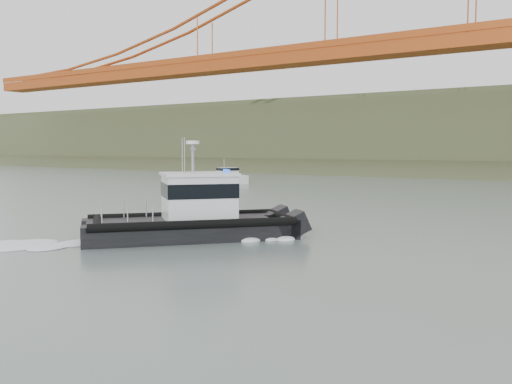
% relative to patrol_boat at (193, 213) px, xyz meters
% --- Properties ---
extents(ground, '(400.00, 400.00, 0.00)m').
position_rel_patrol_boat_xyz_m(ground, '(1.83, -2.41, -1.39)').
color(ground, slate).
rests_on(ground, ground).
extents(patrol_boat, '(10.57, 11.47, 5.57)m').
position_rel_patrol_boat_xyz_m(patrol_boat, '(0.00, 0.00, 0.00)').
color(patrol_boat, black).
rests_on(patrol_boat, ground).
extents(motorboat, '(4.64, 6.90, 3.61)m').
position_rel_patrol_boat_xyz_m(motorboat, '(-27.15, 38.70, -0.49)').
color(motorboat, silver).
rests_on(motorboat, ground).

